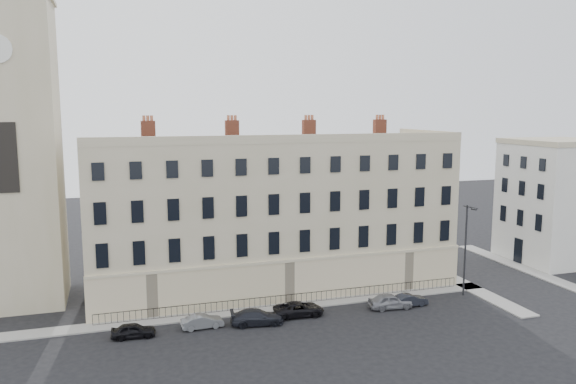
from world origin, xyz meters
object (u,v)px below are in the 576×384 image
Objects in this scene: car_c at (257,317)px; car_d at (299,309)px; car_a at (133,330)px; streetlamp at (466,246)px; car_b at (202,322)px; car_e at (390,301)px; car_f at (409,300)px.

car_c reaches higher than car_d.
streetlamp is at bearing -85.21° from car_a.
car_b is 4.57m from car_c.
car_d is 1.11× the size of car_e.
car_b is at bearing 85.48° from car_f.
car_e is (22.68, -0.19, 0.10)m from car_a.
streetlamp is (8.60, 1.13, 4.30)m from car_e.
car_c is 12.60m from car_e.
car_e is (12.60, 0.11, 0.04)m from car_c.
car_d is at bearing 168.00° from streetlamp.
car_a is 0.99× the size of car_b.
car_f is at bearing -81.99° from car_c.
streetlamp is at bearing -79.15° from car_c.
car_d is at bearing -84.65° from car_a.
car_e is 9.68m from streetlamp.
car_f is 0.39× the size of streetlamp.
car_c is at bearing 95.17° from car_e.
car_c reaches higher than car_f.
car_c is at bearing -88.61° from car_a.
streetlamp is (25.74, 0.64, 4.41)m from car_b.
car_d is 10.56m from car_f.
car_a is 1.00× the size of car_f.
streetlamp is at bearing -86.48° from car_d.
car_d is (14.11, 0.56, 0.03)m from car_a.
car_c reaches higher than car_a.
car_f is (10.54, -0.73, -0.05)m from car_d.
streetlamp is (21.20, 1.23, 4.34)m from car_c.
car_f is (1.96, 0.02, -0.12)m from car_e.
car_e reaches higher than car_b.
car_b is at bearing 93.08° from car_e.
car_a is at bearing 86.46° from car_f.
car_f is (19.10, -0.46, -0.00)m from car_b.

